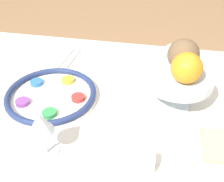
# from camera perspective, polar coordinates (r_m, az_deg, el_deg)

# --- Properties ---
(dining_table) EXTENTS (1.36, 0.94, 0.72)m
(dining_table) POSITION_cam_1_polar(r_m,az_deg,el_deg) (1.12, 0.56, -18.11)
(dining_table) COLOR silver
(dining_table) RESTS_ON ground_plane
(seder_plate) EXTENTS (0.30, 0.30, 0.03)m
(seder_plate) POSITION_cam_1_polar(r_m,az_deg,el_deg) (0.91, -13.10, -0.83)
(seder_plate) COLOR white
(seder_plate) RESTS_ON dining_table
(wine_glass) EXTENTS (0.06, 0.06, 0.14)m
(wine_glass) POSITION_cam_1_polar(r_m,az_deg,el_deg) (0.67, -15.28, -7.18)
(wine_glass) COLOR silver
(wine_glass) RESTS_ON dining_table
(fruit_stand) EXTENTS (0.22, 0.22, 0.12)m
(fruit_stand) POSITION_cam_1_polar(r_m,az_deg,el_deg) (0.84, 14.10, 2.40)
(fruit_stand) COLOR silver
(fruit_stand) RESTS_ON dining_table
(orange_fruit) EXTENTS (0.09, 0.09, 0.09)m
(orange_fruit) POSITION_cam_1_polar(r_m,az_deg,el_deg) (0.78, 15.91, 4.84)
(orange_fruit) COLOR orange
(orange_fruit) RESTS_ON fruit_stand
(coconut) EXTENTS (0.10, 0.10, 0.10)m
(coconut) POSITION_cam_1_polar(r_m,az_deg,el_deg) (0.83, 15.27, 7.65)
(coconut) COLOR brown
(coconut) RESTS_ON fruit_stand
(bread_plate) EXTENTS (0.18, 0.18, 0.02)m
(bread_plate) POSITION_cam_1_polar(r_m,az_deg,el_deg) (0.79, 23.15, -11.32)
(bread_plate) COLOR beige
(bread_plate) RESTS_ON dining_table
(napkin_roll) EXTENTS (0.18, 0.05, 0.05)m
(napkin_roll) POSITION_cam_1_polar(r_m,az_deg,el_deg) (0.69, 1.43, -14.32)
(napkin_roll) COLOR white
(napkin_roll) RESTS_ON dining_table
(cup_near) EXTENTS (0.08, 0.08, 0.06)m
(cup_near) POSITION_cam_1_polar(r_m,az_deg,el_deg) (1.11, 13.47, 7.75)
(cup_near) COLOR silver
(cup_near) RESTS_ON dining_table
(fork_left) EXTENTS (0.03, 0.16, 0.01)m
(fork_left) POSITION_cam_1_polar(r_m,az_deg,el_deg) (1.13, -10.21, 7.14)
(fork_left) COLOR silver
(fork_left) RESTS_ON dining_table
(fork_right) EXTENTS (0.03, 0.16, 0.01)m
(fork_right) POSITION_cam_1_polar(r_m,az_deg,el_deg) (1.12, -8.75, 7.02)
(fork_right) COLOR silver
(fork_right) RESTS_ON dining_table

